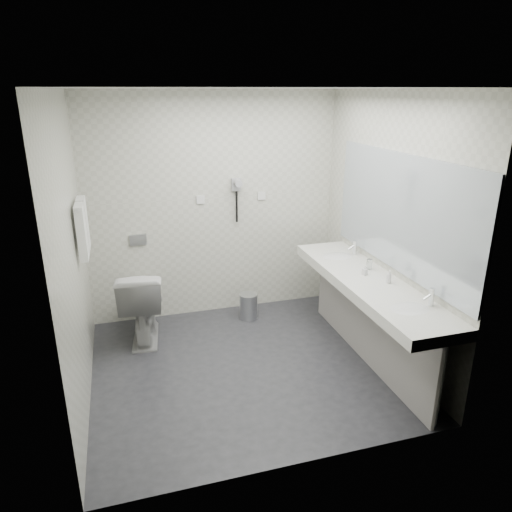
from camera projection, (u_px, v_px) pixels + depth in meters
name	position (u px, v px, depth m)	size (l,w,h in m)	color
floor	(245.00, 366.00, 4.49)	(2.80, 2.80, 0.00)	#26272B
ceiling	(243.00, 88.00, 3.65)	(2.80, 2.80, 0.00)	silver
wall_back	(214.00, 207.00, 5.25)	(2.80, 2.80, 0.00)	beige
wall_front	(299.00, 303.00, 2.90)	(2.80, 2.80, 0.00)	beige
wall_left	(72.00, 257.00, 3.70)	(2.60, 2.60, 0.00)	beige
wall_right	(387.00, 229.00, 4.44)	(2.60, 2.60, 0.00)	beige
vanity_counter	(368.00, 284.00, 4.34)	(0.55, 2.20, 0.10)	silver
vanity_panel	(367.00, 325.00, 4.49)	(0.03, 2.15, 0.75)	gray
vanity_post_near	(439.00, 386.00, 3.56)	(0.06, 0.06, 0.75)	silver
vanity_post_far	(325.00, 284.00, 5.44)	(0.06, 0.06, 0.75)	silver
mirror	(400.00, 213.00, 4.19)	(0.02, 2.20, 1.05)	#B2BCC6
basin_near	(409.00, 310.00, 3.74)	(0.40, 0.31, 0.05)	silver
basin_far	(337.00, 257.00, 4.92)	(0.40, 0.31, 0.05)	silver
faucet_near	(432.00, 297.00, 3.76)	(0.04, 0.04, 0.15)	silver
faucet_far	(355.00, 248.00, 4.94)	(0.04, 0.04, 0.15)	silver
soap_bottle_a	(365.00, 270.00, 4.40)	(0.04, 0.04, 0.09)	white
soap_bottle_c	(389.00, 277.00, 4.21)	(0.05, 0.05, 0.12)	white
glass_left	(369.00, 264.00, 4.53)	(0.05, 0.05, 0.10)	silver
toilet	(142.00, 303.00, 4.88)	(0.44, 0.78, 0.79)	silver
flush_plate	(138.00, 240.00, 5.11)	(0.18, 0.02, 0.12)	#B2B5BA
pedal_bin	(248.00, 307.00, 5.39)	(0.20, 0.20, 0.29)	#B2B5BA
bin_lid	(248.00, 295.00, 5.34)	(0.20, 0.20, 0.01)	#B2B5BA
towel_rail	(78.00, 204.00, 4.11)	(0.02, 0.02, 0.62)	silver
towel_near	(82.00, 232.00, 4.06)	(0.07, 0.24, 0.48)	silver
towel_far	(83.00, 224.00, 4.31)	(0.07, 0.24, 0.48)	silver
dryer_cradle	(236.00, 184.00, 5.20)	(0.10, 0.04, 0.14)	#9B9CA1
dryer_barrel	(238.00, 183.00, 5.13)	(0.08, 0.08, 0.14)	#9B9CA1
dryer_cord	(237.00, 207.00, 5.27)	(0.02, 0.02, 0.35)	black
switch_plate_a	(200.00, 200.00, 5.16)	(0.09, 0.02, 0.09)	silver
switch_plate_b	(261.00, 196.00, 5.35)	(0.09, 0.02, 0.09)	silver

